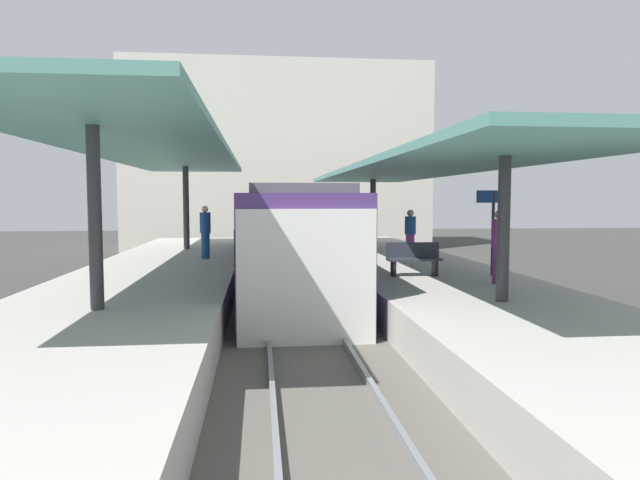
# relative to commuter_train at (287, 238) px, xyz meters

# --- Properties ---
(ground_plane) EXTENTS (80.00, 80.00, 0.00)m
(ground_plane) POSITION_rel_commuter_train_xyz_m (0.00, -3.10, -1.73)
(ground_plane) COLOR #383835
(platform_left) EXTENTS (4.40, 28.00, 1.00)m
(platform_left) POSITION_rel_commuter_train_xyz_m (-3.80, -3.10, -1.23)
(platform_left) COLOR #ADA8A0
(platform_left) RESTS_ON ground_plane
(platform_right) EXTENTS (4.40, 28.00, 1.00)m
(platform_right) POSITION_rel_commuter_train_xyz_m (3.80, -3.10, -1.23)
(platform_right) COLOR #ADA8A0
(platform_right) RESTS_ON ground_plane
(track_ballast) EXTENTS (3.20, 28.00, 0.20)m
(track_ballast) POSITION_rel_commuter_train_xyz_m (0.00, -3.10, -1.63)
(track_ballast) COLOR #59544C
(track_ballast) RESTS_ON ground_plane
(rail_near_side) EXTENTS (0.08, 28.00, 0.14)m
(rail_near_side) POSITION_rel_commuter_train_xyz_m (-0.72, -3.10, -1.46)
(rail_near_side) COLOR slate
(rail_near_side) RESTS_ON track_ballast
(rail_far_side) EXTENTS (0.08, 28.00, 0.14)m
(rail_far_side) POSITION_rel_commuter_train_xyz_m (0.72, -3.10, -1.46)
(rail_far_side) COLOR slate
(rail_far_side) RESTS_ON track_ballast
(commuter_train) EXTENTS (2.78, 15.85, 3.10)m
(commuter_train) POSITION_rel_commuter_train_xyz_m (0.00, 0.00, 0.00)
(commuter_train) COLOR #472D6B
(commuter_train) RESTS_ON track_ballast
(canopy_left) EXTENTS (4.18, 21.00, 3.44)m
(canopy_left) POSITION_rel_commuter_train_xyz_m (-3.80, -1.70, 2.59)
(canopy_left) COLOR #333335
(canopy_left) RESTS_ON platform_left
(canopy_right) EXTENTS (4.18, 21.00, 2.97)m
(canopy_right) POSITION_rel_commuter_train_xyz_m (3.80, -1.70, 2.13)
(canopy_right) COLOR #333335
(canopy_right) RESTS_ON platform_right
(platform_bench) EXTENTS (1.40, 0.41, 0.86)m
(platform_bench) POSITION_rel_commuter_train_xyz_m (3.09, -4.22, -0.26)
(platform_bench) COLOR black
(platform_bench) RESTS_ON platform_right
(platform_sign) EXTENTS (0.90, 0.08, 2.21)m
(platform_sign) POSITION_rel_commuter_train_xyz_m (5.15, -4.36, 0.90)
(platform_sign) COLOR #262628
(platform_sign) RESTS_ON platform_right
(litter_bin) EXTENTS (0.44, 0.44, 0.80)m
(litter_bin) POSITION_rel_commuter_train_xyz_m (2.53, 1.71, -0.33)
(litter_bin) COLOR maroon
(litter_bin) RESTS_ON platform_right
(passenger_near_bench) EXTENTS (0.36, 0.36, 1.77)m
(passenger_near_bench) POSITION_rel_commuter_train_xyz_m (-2.68, 0.61, 0.19)
(passenger_near_bench) COLOR navy
(passenger_near_bench) RESTS_ON platform_left
(passenger_mid_platform) EXTENTS (0.36, 0.36, 1.64)m
(passenger_mid_platform) POSITION_rel_commuter_train_xyz_m (3.99, -0.55, 0.12)
(passenger_mid_platform) COLOR #7A337A
(passenger_mid_platform) RESTS_ON platform_right
(passenger_far_end) EXTENTS (0.36, 0.36, 1.73)m
(passenger_far_end) POSITION_rel_commuter_train_xyz_m (4.69, -5.79, 0.17)
(passenger_far_end) COLOR #7A337A
(passenger_far_end) RESTS_ON platform_right
(station_building_backdrop) EXTENTS (18.00, 6.00, 11.00)m
(station_building_backdrop) POSITION_rel_commuter_train_xyz_m (0.28, 16.90, 3.77)
(station_building_backdrop) COLOR beige
(station_building_backdrop) RESTS_ON ground_plane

